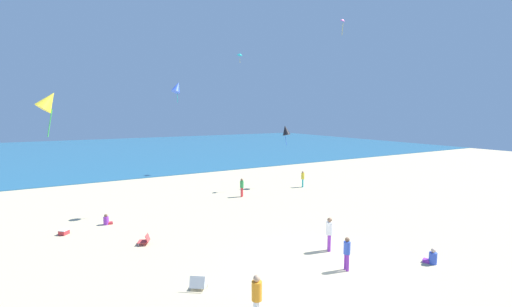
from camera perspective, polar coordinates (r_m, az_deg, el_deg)
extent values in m
plane|color=#C6B58C|center=(24.41, -5.99, -9.43)|extent=(120.00, 120.00, 0.00)
cube|color=#236084|center=(67.70, -22.29, 0.43)|extent=(120.00, 60.00, 0.05)
cube|color=#D13D3D|center=(19.52, -17.89, -13.42)|extent=(0.66, 0.70, 0.03)
cube|color=#D13D3D|center=(19.40, -17.15, -12.95)|extent=(0.38, 0.55, 0.37)
cylinder|color=#B7B7BC|center=(19.33, -18.49, -13.88)|extent=(0.02, 0.02, 0.15)
cylinder|color=#B7B7BC|center=(19.82, -18.09, -13.34)|extent=(0.02, 0.02, 0.15)
cube|color=white|center=(14.61, -9.23, -20.24)|extent=(0.74, 0.72, 0.03)
cube|color=white|center=(14.30, -9.53, -19.90)|extent=(0.58, 0.49, 0.44)
cylinder|color=#B7B7BC|center=(14.83, -10.25, -20.16)|extent=(0.02, 0.02, 0.15)
cylinder|color=#B7B7BC|center=(14.69, -7.90, -20.39)|extent=(0.02, 0.02, 0.15)
cube|color=red|center=(22.70, -28.69, -11.16)|extent=(0.58, 0.59, 0.24)
cube|color=white|center=(22.66, -28.71, -10.82)|extent=(0.60, 0.60, 0.04)
cylinder|color=purple|center=(16.32, 14.30, -16.58)|extent=(0.13, 0.13, 0.73)
cylinder|color=purple|center=(16.19, 14.63, -16.77)|extent=(0.13, 0.13, 0.73)
cylinder|color=blue|center=(16.01, 14.54, -14.58)|extent=(0.34, 0.34, 0.55)
sphere|color=brown|center=(15.89, 14.57, -13.36)|extent=(0.20, 0.20, 0.20)
cylinder|color=#19ADB2|center=(32.46, 7.57, -4.75)|extent=(0.13, 0.13, 0.74)
cylinder|color=#19ADB2|center=(32.29, 7.59, -4.80)|extent=(0.13, 0.13, 0.74)
cylinder|color=yellow|center=(32.25, 7.60, -3.64)|extent=(0.41, 0.41, 0.56)
sphere|color=tan|center=(32.19, 7.61, -3.00)|extent=(0.20, 0.20, 0.20)
cylinder|color=red|center=(28.56, -2.23, -6.26)|extent=(0.13, 0.13, 0.75)
cylinder|color=red|center=(28.41, -2.38, -6.32)|extent=(0.13, 0.13, 0.75)
cylinder|color=green|center=(28.35, -2.31, -5.01)|extent=(0.42, 0.42, 0.56)
sphere|color=#846047|center=(28.28, -2.32, -4.27)|extent=(0.20, 0.20, 0.20)
cylinder|color=orange|center=(11.92, 0.13, -21.37)|extent=(0.46, 0.46, 0.62)
sphere|color=tan|center=(11.73, 0.13, -19.59)|extent=(0.23, 0.23, 0.23)
cylinder|color=blue|center=(18.22, 26.75, -14.91)|extent=(0.45, 0.45, 0.53)
sphere|color=beige|center=(18.10, 26.81, -13.86)|extent=(0.21, 0.21, 0.21)
cube|color=purple|center=(18.32, 26.05, -15.38)|extent=(0.39, 0.45, 0.15)
cylinder|color=purple|center=(18.03, 11.80, -14.05)|extent=(0.15, 0.15, 0.83)
cylinder|color=purple|center=(18.20, 11.73, -13.84)|extent=(0.15, 0.15, 0.83)
cylinder|color=white|center=(17.87, 11.82, -11.77)|extent=(0.46, 0.46, 0.62)
sphere|color=#846047|center=(17.75, 11.85, -10.50)|extent=(0.23, 0.23, 0.23)
cylinder|color=purple|center=(23.46, -23.12, -9.99)|extent=(0.35, 0.35, 0.48)
sphere|color=brown|center=(23.38, -23.16, -9.23)|extent=(0.19, 0.19, 0.19)
cube|color=red|center=(23.51, -22.63, -10.37)|extent=(0.37, 0.28, 0.14)
pyramid|color=#1EADAD|center=(40.92, -2.60, 15.77)|extent=(0.77, 0.87, 0.33)
cylinder|color=yellow|center=(40.81, -2.63, 14.79)|extent=(0.05, 0.04, 0.44)
pyramid|color=#DB3DA8|center=(34.82, 13.93, 20.29)|extent=(0.54, 0.51, 0.24)
cylinder|color=yellow|center=(34.63, 13.85, 18.96)|extent=(0.09, 0.11, 1.08)
cone|color=blue|center=(24.36, -12.67, 10.46)|extent=(1.00, 0.86, 0.89)
cylinder|color=#1EADAD|center=(24.33, -12.63, 8.91)|extent=(0.09, 0.06, 0.73)
cone|color=black|center=(31.93, 4.85, 3.78)|extent=(1.05, 1.13, 1.00)
cylinder|color=blue|center=(31.99, 4.83, 2.22)|extent=(0.14, 0.23, 1.01)
cone|color=yellow|center=(13.20, -30.61, 7.39)|extent=(0.86, 0.64, 0.81)
cylinder|color=green|center=(13.20, -30.43, 4.27)|extent=(0.20, 0.06, 0.91)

